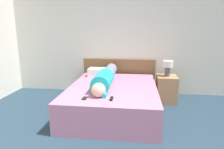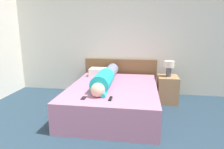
{
  "view_description": "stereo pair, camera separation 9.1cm",
  "coord_description": "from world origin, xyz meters",
  "px_view_note": "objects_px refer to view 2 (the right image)",
  "views": [
    {
      "loc": [
        0.47,
        -1.17,
        1.52
      ],
      "look_at": [
        0.06,
        2.13,
        0.74
      ],
      "focal_mm": 32.0,
      "sensor_mm": 36.0,
      "label": 1
    },
    {
      "loc": [
        0.56,
        -1.15,
        1.52
      ],
      "look_at": [
        0.06,
        2.13,
        0.74
      ],
      "focal_mm": 32.0,
      "sensor_mm": 36.0,
      "label": 2
    }
  ],
  "objects_px": {
    "bed": "(113,99)",
    "person_lying": "(106,78)",
    "pillow_near_headboard": "(102,72)",
    "cell_phone": "(84,98)",
    "table_lamp": "(169,66)",
    "tv_remote": "(111,99)",
    "nightstand": "(167,89)"
  },
  "relations": [
    {
      "from": "bed",
      "to": "person_lying",
      "type": "relative_size",
      "value": 1.2
    },
    {
      "from": "person_lying",
      "to": "pillow_near_headboard",
      "type": "xyz_separation_m",
      "value": [
        -0.22,
        0.69,
        -0.05
      ]
    },
    {
      "from": "person_lying",
      "to": "pillow_near_headboard",
      "type": "height_order",
      "value": "person_lying"
    },
    {
      "from": "person_lying",
      "to": "pillow_near_headboard",
      "type": "distance_m",
      "value": 0.72
    },
    {
      "from": "cell_phone",
      "to": "table_lamp",
      "type": "bearing_deg",
      "value": 44.3
    },
    {
      "from": "cell_phone",
      "to": "pillow_near_headboard",
      "type": "bearing_deg",
      "value": 91.03
    },
    {
      "from": "bed",
      "to": "table_lamp",
      "type": "bearing_deg",
      "value": 31.59
    },
    {
      "from": "table_lamp",
      "to": "tv_remote",
      "type": "relative_size",
      "value": 2.12
    },
    {
      "from": "nightstand",
      "to": "person_lying",
      "type": "relative_size",
      "value": 0.33
    },
    {
      "from": "pillow_near_headboard",
      "to": "cell_phone",
      "type": "distance_m",
      "value": 1.46
    },
    {
      "from": "tv_remote",
      "to": "table_lamp",
      "type": "bearing_deg",
      "value": 53.67
    },
    {
      "from": "tv_remote",
      "to": "cell_phone",
      "type": "relative_size",
      "value": 1.15
    },
    {
      "from": "person_lying",
      "to": "tv_remote",
      "type": "xyz_separation_m",
      "value": [
        0.21,
        -0.75,
        -0.12
      ]
    },
    {
      "from": "person_lying",
      "to": "cell_phone",
      "type": "xyz_separation_m",
      "value": [
        -0.2,
        -0.77,
        -0.13
      ]
    },
    {
      "from": "nightstand",
      "to": "pillow_near_headboard",
      "type": "xyz_separation_m",
      "value": [
        -1.41,
        0.1,
        0.29
      ]
    },
    {
      "from": "person_lying",
      "to": "nightstand",
      "type": "bearing_deg",
      "value": 26.09
    },
    {
      "from": "person_lying",
      "to": "bed",
      "type": "bearing_deg",
      "value": -21.47
    },
    {
      "from": "bed",
      "to": "nightstand",
      "type": "relative_size",
      "value": 3.65
    },
    {
      "from": "cell_phone",
      "to": "nightstand",
      "type": "bearing_deg",
      "value": 44.3
    },
    {
      "from": "pillow_near_headboard",
      "to": "tv_remote",
      "type": "xyz_separation_m",
      "value": [
        0.43,
        -1.44,
        -0.07
      ]
    },
    {
      "from": "person_lying",
      "to": "tv_remote",
      "type": "bearing_deg",
      "value": -74.46
    },
    {
      "from": "table_lamp",
      "to": "pillow_near_headboard",
      "type": "distance_m",
      "value": 1.43
    },
    {
      "from": "table_lamp",
      "to": "pillow_near_headboard",
      "type": "xyz_separation_m",
      "value": [
        -1.41,
        0.1,
        -0.19
      ]
    },
    {
      "from": "tv_remote",
      "to": "cell_phone",
      "type": "bearing_deg",
      "value": -177.48
    },
    {
      "from": "table_lamp",
      "to": "tv_remote",
      "type": "xyz_separation_m",
      "value": [
        -0.98,
        -1.33,
        -0.26
      ]
    },
    {
      "from": "pillow_near_headboard",
      "to": "cell_phone",
      "type": "height_order",
      "value": "pillow_near_headboard"
    },
    {
      "from": "table_lamp",
      "to": "cell_phone",
      "type": "xyz_separation_m",
      "value": [
        -1.39,
        -1.35,
        -0.27
      ]
    },
    {
      "from": "cell_phone",
      "to": "person_lying",
      "type": "bearing_deg",
      "value": 75.76
    },
    {
      "from": "pillow_near_headboard",
      "to": "cell_phone",
      "type": "relative_size",
      "value": 3.93
    },
    {
      "from": "tv_remote",
      "to": "person_lying",
      "type": "bearing_deg",
      "value": 105.54
    },
    {
      "from": "pillow_near_headboard",
      "to": "tv_remote",
      "type": "bearing_deg",
      "value": -73.33
    },
    {
      "from": "tv_remote",
      "to": "cell_phone",
      "type": "xyz_separation_m",
      "value": [
        -0.4,
        -0.02,
        -0.01
      ]
    }
  ]
}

